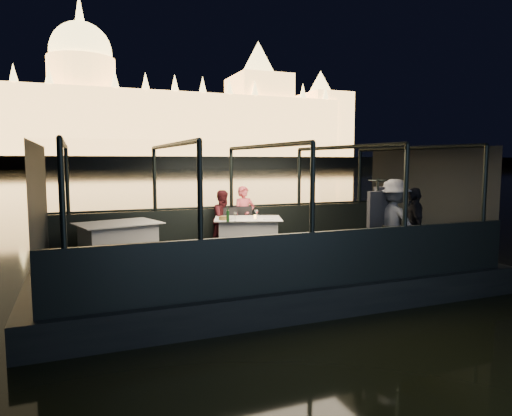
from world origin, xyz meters
name	(u,v)px	position (x,y,z in m)	size (l,w,h in m)	color
river_water	(96,175)	(0.00, 80.00, 0.00)	(500.00, 500.00, 0.00)	black
boat_hull	(263,286)	(0.00, 0.00, 0.00)	(8.60, 4.40, 1.00)	black
boat_deck	(263,263)	(0.00, 0.00, 0.48)	(8.00, 4.00, 0.04)	black
gunwale_port	(231,226)	(0.00, 2.00, 0.95)	(8.00, 0.08, 0.90)	black
gunwale_starboard	(312,260)	(0.00, -2.00, 0.95)	(8.00, 0.08, 0.90)	black
cabin_glass_port	(231,178)	(0.00, 2.00, 2.10)	(8.00, 0.02, 1.40)	#99B2B2
cabin_glass_starboard	(313,188)	(0.00, -2.00, 2.10)	(8.00, 0.02, 1.40)	#99B2B2
cabin_roof_glass	(264,146)	(0.00, 0.00, 2.80)	(8.00, 4.00, 0.02)	#99B2B2
end_wall_fore	(40,213)	(-4.00, 0.00, 1.65)	(0.02, 4.00, 2.30)	black
end_wall_aft	(424,199)	(4.00, 0.00, 1.65)	(0.02, 4.00, 2.30)	black
canopy_ribs	(263,205)	(0.00, 0.00, 1.65)	(8.00, 4.00, 2.30)	black
embankment	(84,164)	(0.00, 210.00, 1.00)	(400.00, 140.00, 6.00)	#423D33
parliament_building	(82,89)	(0.00, 175.00, 29.00)	(220.00, 32.00, 60.00)	#F2D18C
dining_table_central	(248,235)	(0.06, 1.03, 0.89)	(1.45, 1.05, 0.77)	silver
dining_table_aft	(119,244)	(-2.69, 0.99, 0.89)	(1.52, 1.10, 0.81)	silver
chair_port_left	(231,230)	(-0.20, 1.48, 0.95)	(0.44, 0.44, 0.94)	black
chair_port_right	(246,229)	(0.17, 1.48, 0.95)	(0.44, 0.44, 0.95)	black
coat_stand	(377,221)	(1.72, -1.32, 1.40)	(0.47, 0.38, 1.70)	black
person_woman_coral	(244,215)	(0.23, 1.75, 1.25)	(0.51, 0.34, 1.43)	#E3525C
person_man_maroon	(224,216)	(-0.27, 1.75, 1.25)	(0.65, 0.50, 1.34)	#3E1116
passenger_stripe	(394,223)	(2.09, -1.35, 1.35)	(1.09, 0.61, 1.68)	silver
passenger_dark	(414,222)	(2.56, -1.33, 1.35)	(0.89, 0.38, 1.52)	black
wine_bottle	(228,215)	(-0.54, 0.61, 1.42)	(0.06, 0.06, 0.29)	#153A17
bread_basket	(223,218)	(-0.54, 0.92, 1.31)	(0.20, 0.20, 0.08)	olive
amber_candle	(255,217)	(0.17, 0.88, 1.31)	(0.06, 0.06, 0.08)	#FFB33F
plate_near	(268,219)	(0.37, 0.61, 1.27)	(0.24, 0.24, 0.01)	white
plate_far	(231,219)	(-0.35, 0.97, 1.27)	(0.25, 0.25, 0.02)	silver
wine_glass_white	(235,217)	(-0.38, 0.61, 1.36)	(0.06, 0.06, 0.19)	white
wine_glass_red	(257,214)	(0.23, 0.91, 1.36)	(0.06, 0.06, 0.18)	silver
wine_glass_empty	(256,216)	(0.10, 0.65, 1.36)	(0.07, 0.07, 0.21)	white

